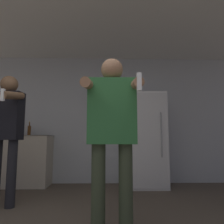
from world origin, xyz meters
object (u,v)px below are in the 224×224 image
bottle_dark_rum (6,131)px  bottle_amber_bourbon (29,130)px  bottle_red_label (22,131)px  person_man_side (6,125)px  person_woman_foreground (112,126)px  refrigerator (144,140)px

bottle_dark_rum → bottle_amber_bourbon: 0.43m
bottle_red_label → person_man_side: size_ratio=0.13×
bottle_red_label → person_woman_foreground: (1.65, -2.18, -0.06)m
bottle_red_label → bottle_dark_rum: (-0.30, 0.00, -0.01)m
bottle_dark_rum → person_woman_foreground: 2.92m
refrigerator → bottle_dark_rum: size_ratio=7.05×
person_woman_foreground → refrigerator: bearing=72.7°
refrigerator → bottle_red_label: size_ratio=7.64×
bottle_red_label → bottle_dark_rum: 0.30m
bottle_amber_bourbon → person_woman_foreground: bearing=-55.3°
bottle_red_label → person_man_side: bearing=-77.4°
bottle_dark_rum → person_woman_foreground: bearing=-48.3°
bottle_amber_bourbon → bottle_red_label: bearing=180.0°
person_woman_foreground → person_man_side: bearing=147.0°
refrigerator → bottle_amber_bourbon: bearing=177.4°
bottle_dark_rum → bottle_amber_bourbon: size_ratio=0.91×
refrigerator → person_man_side: size_ratio=1.00×
bottle_amber_bourbon → person_man_side: person_man_side is taller
bottle_amber_bourbon → person_man_side: size_ratio=0.16×
refrigerator → bottle_dark_rum: bearing=177.9°
bottle_amber_bourbon → person_woman_foreground: (1.51, -2.18, -0.07)m
refrigerator → person_woman_foreground: size_ratio=1.06×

